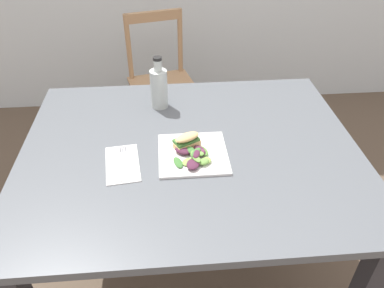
# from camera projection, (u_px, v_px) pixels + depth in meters

# --- Properties ---
(ground_plane) EXTENTS (8.77, 8.77, 0.00)m
(ground_plane) POSITION_uv_depth(u_px,v_px,m) (220.00, 283.00, 1.76)
(ground_plane) COLOR brown
(dining_table) EXTENTS (1.26, 1.02, 0.74)m
(dining_table) POSITION_uv_depth(u_px,v_px,m) (190.00, 170.00, 1.46)
(dining_table) COLOR #51565B
(dining_table) RESTS_ON ground
(chair_wooden_far) EXTENTS (0.48, 0.48, 0.87)m
(chair_wooden_far) POSITION_uv_depth(u_px,v_px,m) (162.00, 83.00, 2.42)
(chair_wooden_far) COLOR tan
(chair_wooden_far) RESTS_ON ground
(plate_lunch) EXTENTS (0.25, 0.25, 0.01)m
(plate_lunch) POSITION_uv_depth(u_px,v_px,m) (193.00, 154.00, 1.35)
(plate_lunch) COLOR white
(plate_lunch) RESTS_ON dining_table
(sandwich_half_front) EXTENTS (0.11, 0.09, 0.06)m
(sandwich_half_front) POSITION_uv_depth(u_px,v_px,m) (187.00, 141.00, 1.36)
(sandwich_half_front) COLOR #DBB270
(sandwich_half_front) RESTS_ON plate_lunch
(salad_mixed_greens) EXTENTS (0.14, 0.15, 0.03)m
(salad_mixed_greens) POSITION_uv_depth(u_px,v_px,m) (194.00, 156.00, 1.31)
(salad_mixed_greens) COLOR #84A84C
(salad_mixed_greens) RESTS_ON plate_lunch
(napkin_folded) EXTENTS (0.14, 0.22, 0.00)m
(napkin_folded) POSITION_uv_depth(u_px,v_px,m) (122.00, 164.00, 1.31)
(napkin_folded) COLOR white
(napkin_folded) RESTS_ON dining_table
(fork_on_napkin) EXTENTS (0.03, 0.19, 0.00)m
(fork_on_napkin) POSITION_uv_depth(u_px,v_px,m) (123.00, 160.00, 1.32)
(fork_on_napkin) COLOR silver
(fork_on_napkin) RESTS_ON napkin_folded
(bottle_cold_brew) EXTENTS (0.07, 0.07, 0.23)m
(bottle_cold_brew) POSITION_uv_depth(u_px,v_px,m) (159.00, 90.00, 1.58)
(bottle_cold_brew) COLOR black
(bottle_cold_brew) RESTS_ON dining_table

